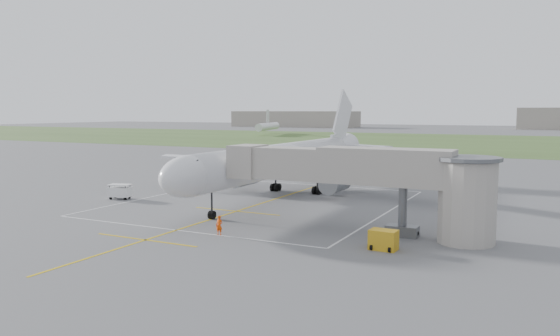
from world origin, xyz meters
The scene contains 11 objects.
ground centered at (0.00, 0.00, 0.00)m, with size 700.00×700.00×0.00m, color #57575A.
grass_strip centered at (0.00, 130.00, 0.01)m, with size 700.00×120.00×0.02m, color #3D5726.
apron_markings centered at (0.00, -5.82, 0.01)m, with size 28.20×60.00×0.01m.
airliner centered at (0.00, 0.75, 4.39)m, with size 38.93×46.75×13.52m.
jet_bridge centered at (15.72, -13.50, 4.74)m, with size 23.40×5.00×7.20m.
gpu_unit centered at (17.84, -18.49, 0.74)m, with size 2.07×1.52×1.50m.
baggage_cart centered at (-16.23, -9.40, 0.89)m, with size 2.80×2.10×1.73m.
ramp_worker_nose centered at (4.34, -19.90, 0.82)m, with size 0.60×0.39×1.63m, color #ED4607.
ramp_worker_wing centered at (-11.13, 0.10, 0.90)m, with size 0.87×0.68×1.79m, color #E84C07.
distant_hangars centered at (-16.15, 265.19, 5.17)m, with size 345.00×49.00×12.00m.
distant_aircraft centered at (-2.79, 158.64, 3.59)m, with size 177.06×42.30×8.85m.
Camera 1 is at (28.76, -57.31, 10.27)m, focal length 35.00 mm.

